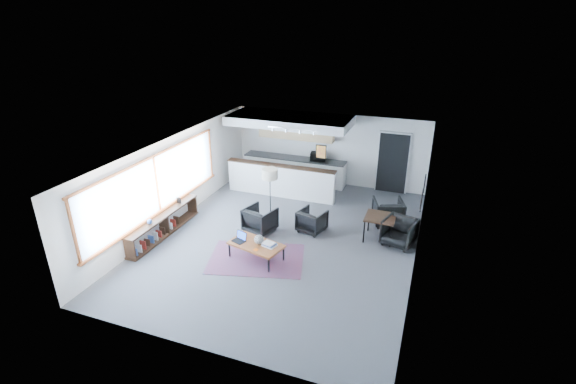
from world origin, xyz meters
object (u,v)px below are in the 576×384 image
(coffee_table, at_px, (256,245))
(ceramic_pot, at_px, (259,240))
(book_stack, at_px, (269,244))
(floor_lamp, at_px, (270,176))
(microwave, at_px, (318,156))
(armchair_left, at_px, (260,218))
(dining_table, at_px, (380,219))
(dining_chair_far, at_px, (388,213))
(laptop, at_px, (240,238))
(dining_chair_near, at_px, (399,233))
(armchair_right, at_px, (312,220))

(coffee_table, distance_m, ceramic_pot, 0.18)
(book_stack, distance_m, floor_lamp, 2.55)
(floor_lamp, distance_m, microwave, 3.25)
(armchair_left, bearing_deg, dining_table, -152.21)
(coffee_table, xyz_separation_m, armchair_left, (-0.51, 1.41, -0.01))
(book_stack, height_order, dining_chair_far, dining_chair_far)
(ceramic_pot, bearing_deg, laptop, -178.94)
(book_stack, height_order, microwave, microwave)
(floor_lamp, distance_m, dining_chair_near, 4.01)
(coffee_table, bearing_deg, book_stack, 16.18)
(ceramic_pot, xyz_separation_m, dining_table, (2.71, 2.12, 0.06))
(armchair_right, bearing_deg, laptop, 70.04)
(ceramic_pot, relative_size, dining_chair_near, 0.35)
(armchair_left, bearing_deg, ceramic_pot, 127.89)
(laptop, xyz_separation_m, dining_table, (3.23, 2.13, 0.11))
(ceramic_pot, distance_m, microwave, 5.42)
(armchair_left, xyz_separation_m, microwave, (0.54, 4.01, 0.71))
(armchair_left, bearing_deg, dining_chair_far, -137.87)
(book_stack, distance_m, dining_table, 3.23)
(book_stack, distance_m, armchair_left, 1.64)
(coffee_table, bearing_deg, ceramic_pot, 30.42)
(laptop, distance_m, dining_chair_near, 4.28)
(dining_chair_far, bearing_deg, book_stack, 31.62)
(book_stack, xyz_separation_m, dining_table, (2.43, 2.13, 0.13))
(ceramic_pot, bearing_deg, book_stack, -1.54)
(ceramic_pot, bearing_deg, dining_chair_near, 31.46)
(laptop, bearing_deg, armchair_right, 74.14)
(dining_table, bearing_deg, coffee_table, -142.42)
(book_stack, bearing_deg, coffee_table, -177.70)
(dining_table, xyz_separation_m, microwave, (-2.76, 3.27, 0.49))
(coffee_table, height_order, dining_chair_far, dining_chair_far)
(dining_chair_far, bearing_deg, microwave, -58.01)
(armchair_left, distance_m, microwave, 4.10)
(laptop, relative_size, armchair_right, 0.54)
(coffee_table, bearing_deg, laptop, -167.71)
(armchair_left, distance_m, dining_chair_near, 3.89)
(armchair_right, distance_m, dining_table, 1.92)
(laptop, xyz_separation_m, floor_lamp, (-0.08, 2.21, 0.91))
(floor_lamp, bearing_deg, microwave, 80.14)
(ceramic_pot, distance_m, book_stack, 0.30)
(ceramic_pot, height_order, armchair_left, armchair_left)
(coffee_table, relative_size, ceramic_pot, 6.08)
(dining_chair_near, bearing_deg, coffee_table, -133.34)
(microwave, bearing_deg, floor_lamp, -109.47)
(book_stack, height_order, dining_chair_near, dining_chair_near)
(dining_chair_far, distance_m, microwave, 3.73)
(armchair_left, distance_m, dining_chair_far, 3.80)
(armchair_left, bearing_deg, dining_chair_near, -155.82)
(dining_table, bearing_deg, ceramic_pot, -141.96)
(armchair_right, bearing_deg, book_stack, 89.46)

